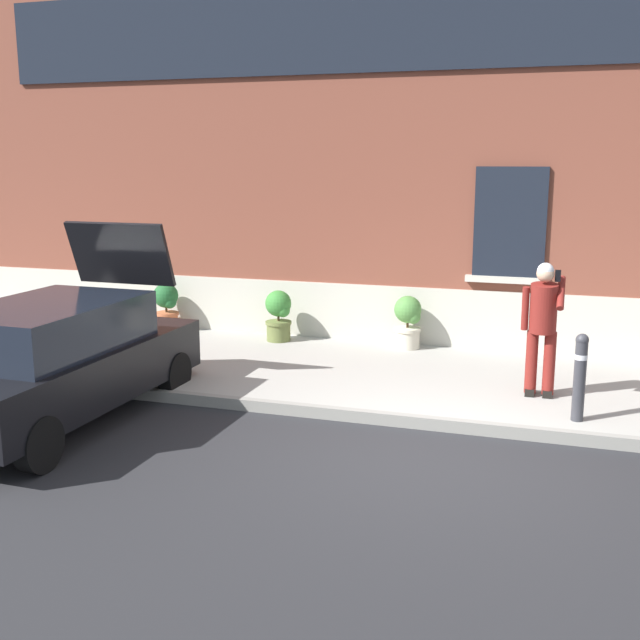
{
  "coord_description": "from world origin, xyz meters",
  "views": [
    {
      "loc": [
        1.32,
        -7.81,
        3.15
      ],
      "look_at": [
        -1.69,
        1.6,
        1.1
      ],
      "focal_mm": 43.42,
      "sensor_mm": 36.0,
      "label": 1
    }
  ],
  "objects_px": {
    "hatchback_car_black": "(56,358)",
    "person_on_phone": "(543,321)",
    "planter_olive": "(279,314)",
    "planter_cream": "(408,321)",
    "bollard_near_person": "(580,374)",
    "planter_terracotta": "(167,306)"
  },
  "relations": [
    {
      "from": "hatchback_car_black",
      "to": "planter_terracotta",
      "type": "height_order",
      "value": "hatchback_car_black"
    },
    {
      "from": "planter_terracotta",
      "to": "planter_cream",
      "type": "height_order",
      "value": "same"
    },
    {
      "from": "planter_olive",
      "to": "hatchback_car_black",
      "type": "bearing_deg",
      "value": -106.32
    },
    {
      "from": "person_on_phone",
      "to": "planter_terracotta",
      "type": "height_order",
      "value": "person_on_phone"
    },
    {
      "from": "person_on_phone",
      "to": "planter_cream",
      "type": "bearing_deg",
      "value": 142.34
    },
    {
      "from": "person_on_phone",
      "to": "planter_cream",
      "type": "distance_m",
      "value": 3.03
    },
    {
      "from": "hatchback_car_black",
      "to": "planter_terracotta",
      "type": "xyz_separation_m",
      "value": [
        -0.92,
        4.38,
        -0.19
      ]
    },
    {
      "from": "planter_terracotta",
      "to": "planter_cream",
      "type": "bearing_deg",
      "value": 0.36
    },
    {
      "from": "hatchback_car_black",
      "to": "planter_olive",
      "type": "relative_size",
      "value": 4.76
    },
    {
      "from": "hatchback_car_black",
      "to": "planter_cream",
      "type": "bearing_deg",
      "value": 52.17
    },
    {
      "from": "bollard_near_person",
      "to": "person_on_phone",
      "type": "xyz_separation_m",
      "value": [
        -0.47,
        0.81,
        0.44
      ]
    },
    {
      "from": "planter_terracotta",
      "to": "planter_olive",
      "type": "xyz_separation_m",
      "value": [
        2.18,
        -0.11,
        0.0
      ]
    },
    {
      "from": "planter_cream",
      "to": "bollard_near_person",
      "type": "bearing_deg",
      "value": -48.04
    },
    {
      "from": "bollard_near_person",
      "to": "person_on_phone",
      "type": "distance_m",
      "value": 1.03
    },
    {
      "from": "hatchback_car_black",
      "to": "bollard_near_person",
      "type": "distance_m",
      "value": 6.22
    },
    {
      "from": "hatchback_car_black",
      "to": "bollard_near_person",
      "type": "height_order",
      "value": "hatchback_car_black"
    },
    {
      "from": "hatchback_car_black",
      "to": "planter_olive",
      "type": "xyz_separation_m",
      "value": [
        1.25,
        4.27,
        -0.19
      ]
    },
    {
      "from": "person_on_phone",
      "to": "planter_terracotta",
      "type": "relative_size",
      "value": 2.04
    },
    {
      "from": "planter_cream",
      "to": "planter_olive",
      "type": "bearing_deg",
      "value": -176.33
    },
    {
      "from": "hatchback_car_black",
      "to": "person_on_phone",
      "type": "bearing_deg",
      "value": 22.71
    },
    {
      "from": "hatchback_car_black",
      "to": "person_on_phone",
      "type": "height_order",
      "value": "hatchback_car_black"
    },
    {
      "from": "bollard_near_person",
      "to": "planter_olive",
      "type": "relative_size",
      "value": 1.22
    }
  ]
}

